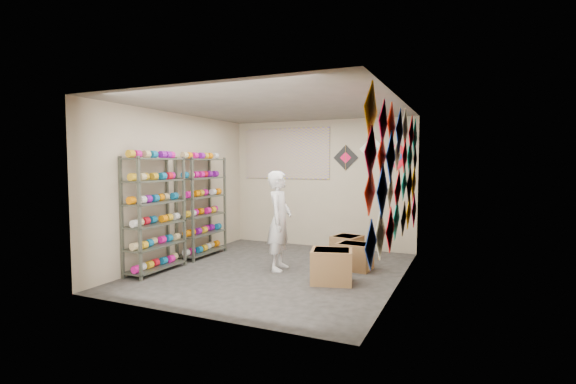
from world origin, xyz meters
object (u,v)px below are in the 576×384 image
at_px(carton_c, 347,248).
at_px(shelf_rack_back, 202,207).
at_px(carton_b, 354,256).
at_px(carton_a, 332,266).
at_px(shelf_rack_front, 155,215).
at_px(shopkeeper, 280,221).

bearing_deg(carton_c, shelf_rack_back, -149.01).
distance_m(shelf_rack_back, carton_b, 3.06).
distance_m(carton_a, carton_c, 1.57).
height_order(shelf_rack_front, shelf_rack_back, same).
bearing_deg(carton_a, carton_b, 67.73).
bearing_deg(carton_c, carton_a, -68.72).
bearing_deg(carton_b, shopkeeper, -150.67).
relative_size(shelf_rack_front, carton_c, 3.74).
distance_m(shelf_rack_back, carton_c, 2.87).
height_order(shelf_rack_front, shopkeeper, shelf_rack_front).
height_order(carton_b, carton_c, carton_b).
bearing_deg(shopkeeper, shelf_rack_front, 109.76).
relative_size(carton_a, carton_c, 1.19).
xyz_separation_m(shelf_rack_back, carton_b, (2.96, 0.17, -0.73)).
relative_size(shelf_rack_front, carton_a, 3.15).
bearing_deg(shelf_rack_front, carton_b, 26.38).
height_order(shelf_rack_back, shopkeeper, shelf_rack_back).
distance_m(shelf_rack_front, carton_a, 2.99).
xyz_separation_m(shopkeeper, carton_c, (0.83, 1.17, -0.61)).
relative_size(carton_b, carton_c, 1.07).
relative_size(shopkeeper, carton_c, 3.27).
xyz_separation_m(shelf_rack_back, carton_a, (2.85, -0.74, -0.70)).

